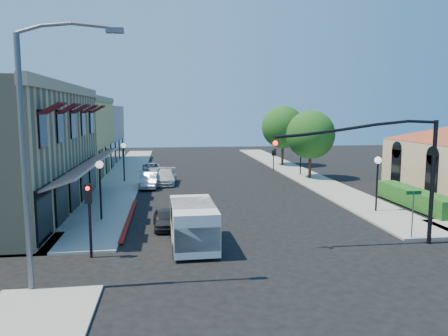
{
  "coord_description": "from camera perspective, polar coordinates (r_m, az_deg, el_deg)",
  "views": [
    {
      "loc": [
        -4.58,
        -17.68,
        6.44
      ],
      "look_at": [
        -0.83,
        11.23,
        2.6
      ],
      "focal_mm": 35.0,
      "sensor_mm": 36.0,
      "label": 1
    }
  ],
  "objects": [
    {
      "name": "signal_mast_arm",
      "position": [
        21.96,
        21.04,
        0.85
      ],
      "size": [
        8.01,
        0.39,
        6.0
      ],
      "color": "black",
      "rests_on": "ground"
    },
    {
      "name": "hedge",
      "position": [
        31.91,
        23.56,
        -4.77
      ],
      "size": [
        1.4,
        8.0,
        1.1
      ],
      "primitive_type": "cube",
      "color": "#164E16",
      "rests_on": "ground"
    },
    {
      "name": "lamppost_right_near",
      "position": [
        29.06,
        19.43,
        -0.25
      ],
      "size": [
        0.44,
        0.44,
        3.57
      ],
      "color": "black",
      "rests_on": "ground"
    },
    {
      "name": "street_name_sign",
      "position": [
        23.74,
        23.46,
        -4.65
      ],
      "size": [
        0.8,
        0.06,
        2.5
      ],
      "color": "#595B5E",
      "rests_on": "ground"
    },
    {
      "name": "lamppost_left_far",
      "position": [
        40.04,
        -12.99,
        2.01
      ],
      "size": [
        0.44,
        0.44,
        3.57
      ],
      "color": "black",
      "rests_on": "ground"
    },
    {
      "name": "parked_car_a",
      "position": [
        24.41,
        -7.74,
        -6.58
      ],
      "size": [
        1.41,
        3.17,
        1.06
      ],
      "primitive_type": "imported",
      "rotation": [
        0.0,
        0.0,
        0.05
      ],
      "color": "black",
      "rests_on": "ground"
    },
    {
      "name": "street_tree_b",
      "position": [
        51.48,
        7.7,
        5.33
      ],
      "size": [
        4.94,
        4.94,
        7.02
      ],
      "color": "black",
      "rests_on": "ground"
    },
    {
      "name": "secondary_signal",
      "position": [
        19.82,
        -17.22,
        -4.84
      ],
      "size": [
        0.28,
        0.42,
        3.32
      ],
      "color": "black",
      "rests_on": "ground"
    },
    {
      "name": "sidewalk_right",
      "position": [
        47.06,
        9.13,
        -0.38
      ],
      "size": [
        3.5,
        50.0,
        0.12
      ],
      "primitive_type": "cube",
      "color": "gray",
      "rests_on": "ground"
    },
    {
      "name": "lamppost_left_near",
      "position": [
        26.24,
        -15.91,
        -0.9
      ],
      "size": [
        0.44,
        0.44,
        3.57
      ],
      "color": "black",
      "rests_on": "ground"
    },
    {
      "name": "parked_car_b",
      "position": [
        37.17,
        -9.81,
        -1.57
      ],
      "size": [
        1.44,
        3.95,
        1.3
      ],
      "primitive_type": "imported",
      "rotation": [
        0.0,
        0.0,
        -0.02
      ],
      "color": "silver",
      "rests_on": "ground"
    },
    {
      "name": "sidewalk_left",
      "position": [
        45.32,
        -12.6,
        -0.77
      ],
      "size": [
        3.5,
        50.0,
        0.12
      ],
      "primitive_type": "cube",
      "color": "gray",
      "rests_on": "ground"
    },
    {
      "name": "yellow_stucco_building",
      "position": [
        45.1,
        -21.44,
        3.63
      ],
      "size": [
        10.0,
        12.0,
        7.6
      ],
      "primitive_type": "cube",
      "color": "tan",
      "rests_on": "ground"
    },
    {
      "name": "curb_red_strip",
      "position": [
        26.58,
        -12.26,
        -6.69
      ],
      "size": [
        0.25,
        10.0,
        0.06
      ],
      "primitive_type": "cube",
      "color": "maroon",
      "rests_on": "ground"
    },
    {
      "name": "lamppost_right_far",
      "position": [
        43.84,
        10.0,
        2.54
      ],
      "size": [
        0.44,
        0.44,
        3.57
      ],
      "color": "black",
      "rests_on": "ground"
    },
    {
      "name": "pink_stucco_building",
      "position": [
        56.82,
        -18.52,
        4.15
      ],
      "size": [
        10.0,
        12.0,
        7.0
      ],
      "primitive_type": "cube",
      "color": "#C49994",
      "rests_on": "ground"
    },
    {
      "name": "parked_car_c",
      "position": [
        38.73,
        -7.64,
        -1.17
      ],
      "size": [
        2.12,
        4.54,
        1.28
      ],
      "primitive_type": "imported",
      "rotation": [
        0.0,
        0.0,
        -0.07
      ],
      "color": "beige",
      "rests_on": "ground"
    },
    {
      "name": "ground",
      "position": [
        19.37,
        6.87,
        -11.98
      ],
      "size": [
        120.0,
        120.0,
        0.0
      ],
      "primitive_type": "plane",
      "color": "black",
      "rests_on": "ground"
    },
    {
      "name": "street_tree_a",
      "position": [
        41.94,
        11.25,
        4.29
      ],
      "size": [
        4.56,
        4.56,
        6.48
      ],
      "color": "black",
      "rests_on": "ground"
    },
    {
      "name": "cobra_streetlight",
      "position": [
        16.37,
        -23.6,
        2.77
      ],
      "size": [
        3.6,
        0.25,
        9.31
      ],
      "color": "#595B5E",
      "rests_on": "ground"
    },
    {
      "name": "white_van",
      "position": [
        20.86,
        -4.04,
        -7.07
      ],
      "size": [
        2.16,
        4.71,
        2.07
      ],
      "color": "silver",
      "rests_on": "ground"
    },
    {
      "name": "parked_car_d",
      "position": [
        45.48,
        -9.38,
        -0.05
      ],
      "size": [
        2.19,
        4.05,
        1.08
      ],
      "primitive_type": "imported",
      "rotation": [
        0.0,
        0.0,
        0.11
      ],
      "color": "#A4A7A9",
      "rests_on": "ground"
    }
  ]
}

